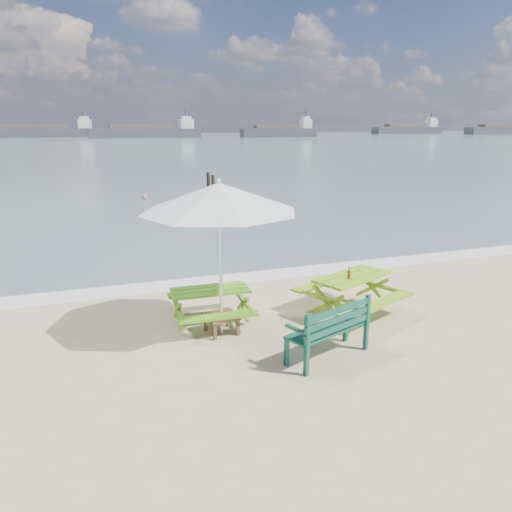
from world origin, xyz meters
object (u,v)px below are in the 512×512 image
object	(u,v)px
picnic_table_right	(351,295)
swimmer	(145,209)
park_bench	(327,340)
picnic_table_left	(211,307)
patio_umbrella	(219,197)
side_table	(221,323)
beer_bottle	(349,275)

from	to	relation	value
picnic_table_right	swimmer	size ratio (longest dim) A/B	1.49
park_bench	picnic_table_left	bearing A→B (deg)	125.85
park_bench	swimmer	distance (m)	18.44
park_bench	patio_umbrella	size ratio (longest dim) A/B	0.52
picnic_table_right	park_bench	bearing A→B (deg)	-130.39
picnic_table_right	picnic_table_left	bearing A→B (deg)	171.75
picnic_table_right	side_table	bearing A→B (deg)	-177.96
picnic_table_right	patio_umbrella	size ratio (longest dim) A/B	0.75
beer_bottle	swimmer	distance (m)	17.12
side_table	swimmer	distance (m)	16.94
picnic_table_left	beer_bottle	world-z (taller)	beer_bottle
swimmer	park_bench	bearing A→B (deg)	-87.99
park_bench	swimmer	bearing A→B (deg)	92.01
picnic_table_left	patio_umbrella	world-z (taller)	patio_umbrella
park_bench	swimmer	xyz separation A→B (m)	(-0.65, 18.41, -0.79)
side_table	patio_umbrella	world-z (taller)	patio_umbrella
picnic_table_left	park_bench	size ratio (longest dim) A/B	1.04
picnic_table_left	swimmer	distance (m)	16.45
park_bench	beer_bottle	bearing A→B (deg)	50.55
picnic_table_right	beer_bottle	distance (m)	0.54
swimmer	picnic_table_left	bearing A→B (deg)	-92.81
picnic_table_right	side_table	distance (m)	2.75
picnic_table_left	park_bench	distance (m)	2.48
park_bench	beer_bottle	xyz separation A→B (m)	(1.19, 1.44, 0.58)
patio_umbrella	beer_bottle	world-z (taller)	patio_umbrella
beer_bottle	swimmer	size ratio (longest dim) A/B	0.15
picnic_table_left	park_bench	world-z (taller)	park_bench
picnic_table_right	side_table	size ratio (longest dim) A/B	3.76
picnic_table_right	beer_bottle	xyz separation A→B (m)	(-0.17, -0.16, 0.49)
patio_umbrella	beer_bottle	xyz separation A→B (m)	(2.57, -0.06, -1.64)
picnic_table_left	picnic_table_right	size ratio (longest dim) A/B	0.72
picnic_table_left	swimmer	world-z (taller)	picnic_table_left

